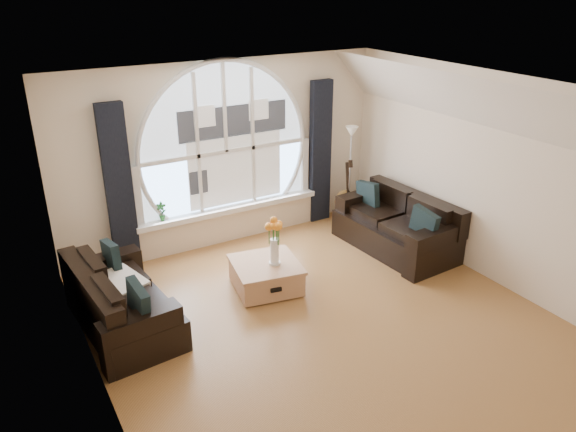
% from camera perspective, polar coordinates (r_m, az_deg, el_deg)
% --- Properties ---
extents(ground, '(5.00, 5.50, 0.01)m').
position_cam_1_polar(ground, '(6.64, 3.98, -11.05)').
color(ground, brown).
rests_on(ground, ground).
extents(ceiling, '(5.00, 5.50, 0.01)m').
position_cam_1_polar(ceiling, '(5.57, 4.77, 12.45)').
color(ceiling, silver).
rests_on(ceiling, ground).
extents(wall_back, '(5.00, 0.01, 2.70)m').
position_cam_1_polar(wall_back, '(8.25, -6.51, 6.37)').
color(wall_back, beige).
rests_on(wall_back, ground).
extents(wall_front, '(5.00, 0.01, 2.70)m').
position_cam_1_polar(wall_front, '(4.32, 25.86, -13.20)').
color(wall_front, beige).
rests_on(wall_front, ground).
extents(wall_left, '(0.01, 5.50, 2.70)m').
position_cam_1_polar(wall_left, '(5.14, -19.55, -6.02)').
color(wall_left, beige).
rests_on(wall_left, ground).
extents(wall_right, '(0.01, 5.50, 2.70)m').
position_cam_1_polar(wall_right, '(7.60, 20.17, 3.52)').
color(wall_right, beige).
rests_on(wall_right, ground).
extents(attic_slope, '(0.92, 5.50, 0.72)m').
position_cam_1_polar(attic_slope, '(7.11, 19.69, 10.72)').
color(attic_slope, silver).
rests_on(attic_slope, ground).
extents(arched_window, '(2.60, 0.06, 2.15)m').
position_cam_1_polar(arched_window, '(8.14, -6.51, 8.16)').
color(arched_window, silver).
rests_on(arched_window, wall_back).
extents(window_sill, '(2.90, 0.22, 0.08)m').
position_cam_1_polar(window_sill, '(8.45, -5.98, 0.75)').
color(window_sill, white).
rests_on(window_sill, wall_back).
extents(window_frame, '(2.76, 0.08, 2.15)m').
position_cam_1_polar(window_frame, '(8.12, -6.43, 8.11)').
color(window_frame, white).
rests_on(window_frame, wall_back).
extents(neighbor_house, '(1.70, 0.02, 1.50)m').
position_cam_1_polar(neighbor_house, '(8.22, -5.47, 7.45)').
color(neighbor_house, silver).
rests_on(neighbor_house, wall_back).
extents(curtain_left, '(0.35, 0.12, 2.30)m').
position_cam_1_polar(curtain_left, '(7.74, -16.95, 2.73)').
color(curtain_left, black).
rests_on(curtain_left, ground).
extents(curtain_right, '(0.35, 0.12, 2.30)m').
position_cam_1_polar(curtain_right, '(8.94, 3.32, 6.50)').
color(curtain_right, black).
rests_on(curtain_right, ground).
extents(sofa_left, '(1.02, 1.79, 0.76)m').
position_cam_1_polar(sofa_left, '(6.65, -16.65, -7.99)').
color(sofa_left, black).
rests_on(sofa_left, ground).
extents(sofa_right, '(1.03, 1.90, 0.82)m').
position_cam_1_polar(sofa_right, '(8.31, 10.98, -0.81)').
color(sofa_right, black).
rests_on(sofa_right, ground).
extents(coffee_chest, '(0.97, 0.97, 0.41)m').
position_cam_1_polar(coffee_chest, '(7.23, -2.28, -5.98)').
color(coffee_chest, '#B17C54').
rests_on(coffee_chest, ground).
extents(throw_blanket, '(0.69, 0.69, 0.10)m').
position_cam_1_polar(throw_blanket, '(6.71, -17.19, -6.72)').
color(throw_blanket, silver).
rests_on(throw_blanket, sofa_left).
extents(vase_flowers, '(0.24, 0.24, 0.70)m').
position_cam_1_polar(vase_flowers, '(6.95, -1.41, -2.10)').
color(vase_flowers, white).
rests_on(vase_flowers, coffee_chest).
extents(floor_lamp, '(0.24, 0.24, 1.60)m').
position_cam_1_polar(floor_lamp, '(9.00, 6.35, 4.17)').
color(floor_lamp, '#B2B2B2').
rests_on(floor_lamp, ground).
extents(guitar, '(0.40, 0.31, 1.06)m').
position_cam_1_polar(guitar, '(9.16, 5.90, 2.75)').
color(guitar, olive).
rests_on(guitar, ground).
extents(potted_plant, '(0.17, 0.14, 0.28)m').
position_cam_1_polar(potted_plant, '(8.04, -12.87, 0.45)').
color(potted_plant, '#1E6023').
rests_on(potted_plant, window_sill).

